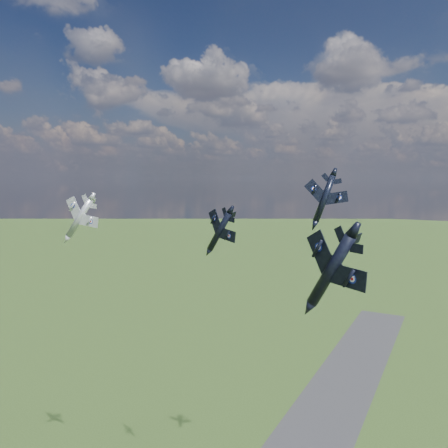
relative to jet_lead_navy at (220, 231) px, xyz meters
The scene contains 4 objects.
jet_lead_navy is the anchor object (origin of this frame).
jet_right_navy 41.38m from the jet_lead_navy, 44.43° to the right, with size 9.42×13.14×2.72m, color black, non-canonical shape.
jet_high_navy 21.90m from the jet_lead_navy, 32.05° to the left, with size 9.52×13.27×2.75m, color black, non-canonical shape.
jet_left_silver 30.53m from the jet_lead_navy, 164.08° to the right, with size 9.81×13.67×2.83m, color #B3B5BF, non-canonical shape.
Camera 1 is at (41.08, -56.63, 91.64)m, focal length 35.00 mm.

